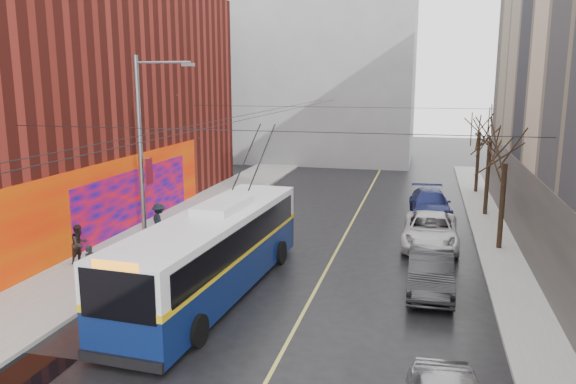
# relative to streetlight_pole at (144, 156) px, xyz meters

# --- Properties ---
(sidewalk_left) EXTENTS (4.00, 60.00, 0.15)m
(sidewalk_left) POSITION_rel_streetlight_pole_xyz_m (-1.86, 2.00, -4.77)
(sidewalk_left) COLOR gray
(sidewalk_left) RESTS_ON ground
(sidewalk_right) EXTENTS (2.00, 60.00, 0.15)m
(sidewalk_right) POSITION_rel_streetlight_pole_xyz_m (15.14, 2.00, -4.77)
(sidewalk_right) COLOR gray
(sidewalk_right) RESTS_ON ground
(lane_line) EXTENTS (0.12, 50.00, 0.01)m
(lane_line) POSITION_rel_streetlight_pole_xyz_m (7.64, 4.00, -4.84)
(lane_line) COLOR #BFB74C
(lane_line) RESTS_ON ground
(building_left) EXTENTS (12.11, 36.00, 14.00)m
(building_left) POSITION_rel_streetlight_pole_xyz_m (-9.85, 3.99, 2.14)
(building_left) COLOR #5A1812
(building_left) RESTS_ON ground
(building_far) EXTENTS (20.50, 12.10, 18.00)m
(building_far) POSITION_rel_streetlight_pole_xyz_m (0.14, 34.99, 4.17)
(building_far) COLOR gray
(building_far) RESTS_ON ground
(streetlight_pole) EXTENTS (2.65, 0.60, 9.00)m
(streetlight_pole) POSITION_rel_streetlight_pole_xyz_m (0.00, 0.00, 0.00)
(streetlight_pole) COLOR slate
(streetlight_pole) RESTS_ON ground
(catenary_wires) EXTENTS (18.00, 60.00, 0.22)m
(catenary_wires) POSITION_rel_streetlight_pole_xyz_m (3.60, 4.77, 1.40)
(catenary_wires) COLOR black
(tree_near) EXTENTS (3.20, 3.20, 6.40)m
(tree_near) POSITION_rel_streetlight_pole_xyz_m (15.14, 6.00, 0.13)
(tree_near) COLOR black
(tree_near) RESTS_ON ground
(tree_mid) EXTENTS (3.20, 3.20, 6.68)m
(tree_mid) POSITION_rel_streetlight_pole_xyz_m (15.14, 13.00, 0.41)
(tree_mid) COLOR black
(tree_mid) RESTS_ON ground
(tree_far) EXTENTS (3.20, 3.20, 6.57)m
(tree_far) POSITION_rel_streetlight_pole_xyz_m (15.14, 20.00, 0.30)
(tree_far) COLOR black
(tree_far) RESTS_ON ground
(pigeons_flying) EXTENTS (4.34, 4.05, 2.95)m
(pigeons_flying) POSITION_rel_streetlight_pole_xyz_m (3.49, -0.38, 2.26)
(pigeons_flying) COLOR slate
(trolleybus) EXTENTS (3.49, 12.76, 5.99)m
(trolleybus) POSITION_rel_streetlight_pole_xyz_m (3.94, -2.37, -3.18)
(trolleybus) COLOR #091745
(trolleybus) RESTS_ON ground
(parked_car_b) EXTENTS (1.71, 4.80, 1.58)m
(parked_car_b) POSITION_rel_streetlight_pole_xyz_m (11.94, -0.18, -4.06)
(parked_car_b) COLOR #29292C
(parked_car_b) RESTS_ON ground
(parked_car_c) EXTENTS (2.63, 5.69, 1.58)m
(parked_car_c) POSITION_rel_streetlight_pole_xyz_m (11.94, 5.96, -4.06)
(parked_car_c) COLOR silver
(parked_car_c) RESTS_ON ground
(parked_car_d) EXTENTS (2.68, 5.64, 1.59)m
(parked_car_d) POSITION_rel_streetlight_pole_xyz_m (11.94, 12.03, -4.05)
(parked_car_d) COLOR navy
(parked_car_d) RESTS_ON ground
(following_car) EXTENTS (1.84, 4.03, 1.34)m
(following_car) POSITION_rel_streetlight_pole_xyz_m (1.98, 10.72, -4.18)
(following_car) COLOR silver
(following_car) RESTS_ON ground
(pedestrian_a) EXTENTS (0.56, 0.66, 1.53)m
(pedestrian_a) POSITION_rel_streetlight_pole_xyz_m (-1.01, -2.84, -3.93)
(pedestrian_a) COLOR black
(pedestrian_a) RESTS_ON sidewalk_left
(pedestrian_b) EXTENTS (0.83, 0.97, 1.72)m
(pedestrian_b) POSITION_rel_streetlight_pole_xyz_m (-2.89, -0.79, -3.84)
(pedestrian_b) COLOR black
(pedestrian_b) RESTS_ON sidewalk_left
(pedestrian_c) EXTENTS (1.35, 1.30, 1.84)m
(pedestrian_c) POSITION_rel_streetlight_pole_xyz_m (-1.18, 3.38, -3.77)
(pedestrian_c) COLOR black
(pedestrian_c) RESTS_ON sidewalk_left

